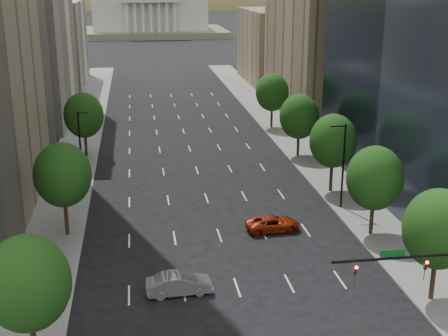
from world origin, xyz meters
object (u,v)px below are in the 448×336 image
capitol (150,14)px  car_red_far (273,224)px  traffic_signal (432,279)px  car_silver (179,284)px

capitol → car_red_far: capitol is taller
traffic_signal → car_red_far: (-5.35, 20.31, -4.45)m
car_silver → capitol: bearing=-4.6°
capitol → car_red_far: (5.18, -199.40, -7.86)m
car_silver → car_red_far: car_silver is taller
capitol → car_silver: capitol is taller
car_silver → car_red_far: size_ratio=0.98×
car_red_far → car_silver: bearing=133.0°
capitol → car_red_far: 199.62m
capitol → car_silver: bearing=-91.2°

